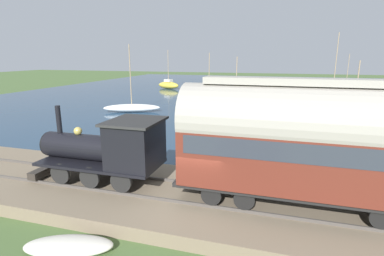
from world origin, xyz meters
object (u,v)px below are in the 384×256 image
at_px(sailboat_white, 132,108).
at_px(sailboat_yellow, 168,85).
at_px(rowboat_far_out, 139,130).
at_px(rowboat_mid_harbor, 293,150).
at_px(passenger_coach, 313,140).
at_px(sailboat_blue, 236,102).
at_px(sailboat_green, 346,88).
at_px(beached_dinghy, 69,246).
at_px(steam_locomotive, 111,147).
at_px(sailboat_gray, 332,100).
at_px(sailboat_teal, 209,94).
at_px(sailboat_navy, 353,118).

distance_m(sailboat_white, sailboat_yellow, 24.10).
bearing_deg(rowboat_far_out, rowboat_mid_harbor, -136.15).
relative_size(passenger_coach, sailboat_blue, 1.63).
xyz_separation_m(sailboat_blue, sailboat_green, (21.49, -15.88, 0.04)).
xyz_separation_m(rowboat_far_out, beached_dinghy, (-14.43, -4.67, 0.04)).
distance_m(steam_locomotive, rowboat_mid_harbor, 11.70).
height_order(sailboat_white, beached_dinghy, sailboat_white).
relative_size(steam_locomotive, sailboat_white, 0.82).
distance_m(passenger_coach, sailboat_green, 47.55).
bearing_deg(sailboat_gray, beached_dinghy, 148.05).
bearing_deg(sailboat_white, sailboat_yellow, -9.13).
bearing_deg(sailboat_teal, sailboat_yellow, 59.91).
height_order(steam_locomotive, rowboat_mid_harbor, steam_locomotive).
bearing_deg(sailboat_gray, passenger_coach, 158.22).
bearing_deg(steam_locomotive, sailboat_green, -20.70).
bearing_deg(rowboat_mid_harbor, sailboat_navy, 14.82).
xyz_separation_m(sailboat_white, sailboat_yellow, (23.63, 4.71, 0.25)).
relative_size(steam_locomotive, sailboat_yellow, 0.84).
distance_m(passenger_coach, rowboat_far_out, 16.10).
bearing_deg(rowboat_far_out, sailboat_white, -5.41).
relative_size(passenger_coach, sailboat_gray, 1.10).
relative_size(rowboat_mid_harbor, beached_dinghy, 0.65).
xyz_separation_m(passenger_coach, sailboat_gray, (30.46, -5.15, -2.59)).
distance_m(sailboat_white, sailboat_blue, 12.33).
bearing_deg(beached_dinghy, passenger_coach, -61.09).
bearing_deg(sailboat_blue, sailboat_yellow, 59.61).
bearing_deg(sailboat_navy, sailboat_white, 86.41).
height_order(sailboat_white, sailboat_gray, sailboat_gray).
bearing_deg(beached_dinghy, sailboat_white, 22.97).
relative_size(sailboat_navy, sailboat_blue, 1.04).
height_order(sailboat_blue, beached_dinghy, sailboat_blue).
relative_size(steam_locomotive, rowboat_mid_harbor, 3.04).
height_order(sailboat_yellow, sailboat_green, sailboat_yellow).
distance_m(sailboat_gray, sailboat_blue, 12.68).
xyz_separation_m(steam_locomotive, sailboat_white, (18.46, 8.75, -1.73)).
xyz_separation_m(sailboat_yellow, rowboat_mid_harbor, (-33.64, -21.30, -0.55)).
xyz_separation_m(sailboat_navy, rowboat_far_out, (-8.51, 17.19, -0.35)).
distance_m(sailboat_blue, rowboat_far_out, 15.62).
bearing_deg(sailboat_teal, passenger_coach, -144.00).
bearing_deg(sailboat_yellow, sailboat_navy, -110.39).
bearing_deg(sailboat_teal, rowboat_mid_harbor, -137.87).
bearing_deg(sailboat_gray, rowboat_mid_harbor, 154.26).
xyz_separation_m(steam_locomotive, sailboat_blue, (25.01, -1.70, -1.63)).
xyz_separation_m(sailboat_gray, sailboat_blue, (-5.45, 11.45, -0.01)).
bearing_deg(beached_dinghy, sailboat_gray, -19.76).
height_order(sailboat_teal, rowboat_far_out, sailboat_teal).
relative_size(sailboat_yellow, beached_dinghy, 2.35).
height_order(steam_locomotive, sailboat_white, sailboat_white).
relative_size(sailboat_gray, beached_dinghy, 2.92).
xyz_separation_m(passenger_coach, sailboat_white, (18.46, 16.74, -2.69)).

